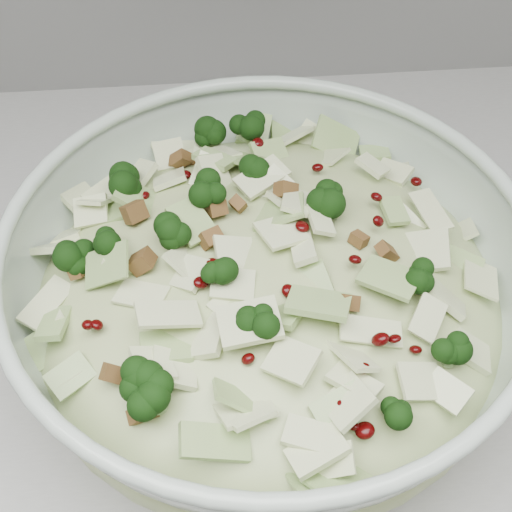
# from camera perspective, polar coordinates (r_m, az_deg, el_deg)

# --- Properties ---
(mixing_bowl) EXTENTS (0.38, 0.38, 0.14)m
(mixing_bowl) POSITION_cam_1_polar(r_m,az_deg,el_deg) (0.50, 0.93, -3.62)
(mixing_bowl) COLOR #B0C2B3
(mixing_bowl) RESTS_ON counter
(salad) EXTENTS (0.39, 0.39, 0.14)m
(salad) POSITION_cam_1_polar(r_m,az_deg,el_deg) (0.48, 0.97, -1.96)
(salad) COLOR #A8B67C
(salad) RESTS_ON mixing_bowl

